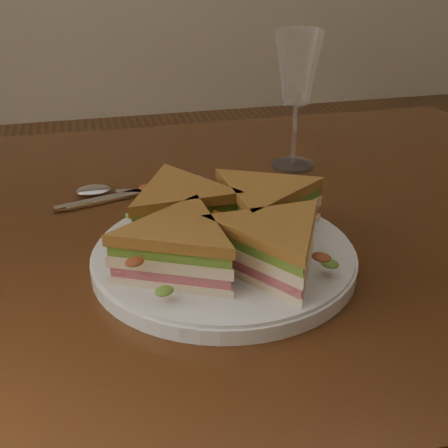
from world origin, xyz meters
The scene contains 7 objects.
table centered at (0.00, 0.00, 0.65)m, with size 1.20×0.80×0.75m.
plate centered at (0.05, -0.11, 0.76)m, with size 0.29×0.29×0.02m, color silver.
sandwich_wedges centered at (0.05, -0.11, 0.80)m, with size 0.31×0.31×0.06m.
crisps_mound centered at (0.05, -0.11, 0.79)m, with size 0.09×0.09×0.05m, color #B25216, non-canonical shape.
spoon centered at (-0.05, 0.11, 0.75)m, with size 0.18×0.06×0.01m.
knife centered at (-0.03, 0.10, 0.75)m, with size 0.21×0.07×0.00m.
wine_glass centered at (0.22, 0.15, 0.89)m, with size 0.07×0.07×0.20m.
Camera 1 is at (-0.09, -0.68, 1.09)m, focal length 50.00 mm.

